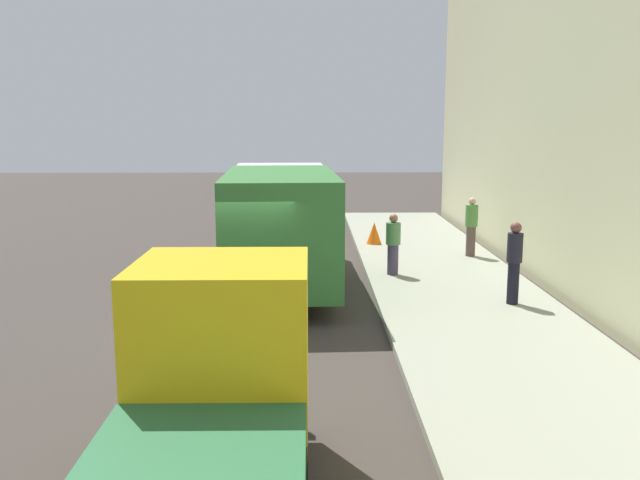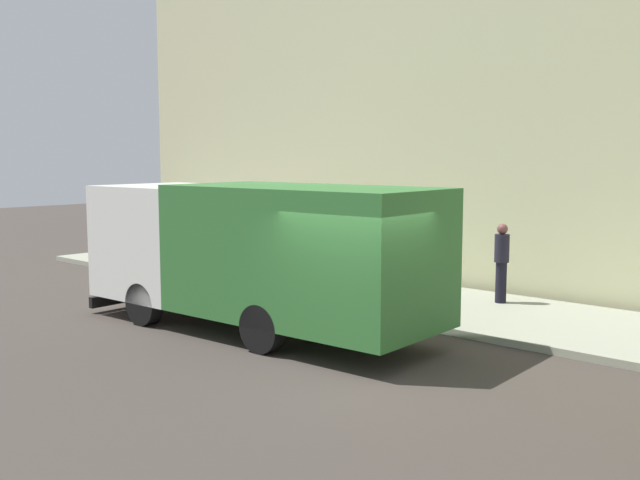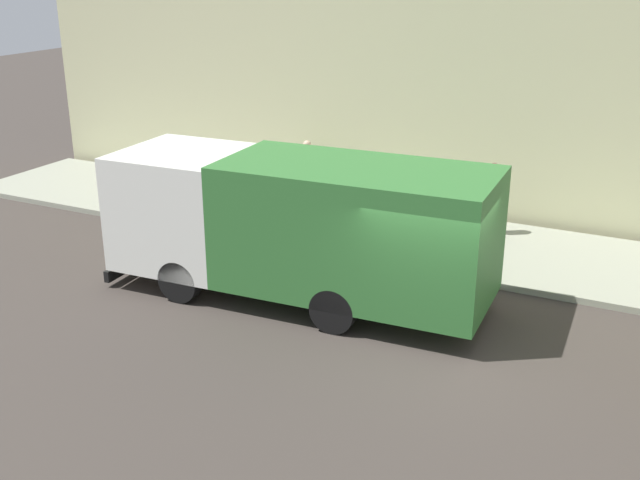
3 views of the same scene
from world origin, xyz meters
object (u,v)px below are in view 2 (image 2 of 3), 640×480
(large_utility_truck, at_px, (256,249))
(traffic_cone_orange, at_px, (214,266))
(pedestrian_standing, at_px, (341,265))
(pedestrian_third, at_px, (502,260))
(pedestrian_walking, at_px, (336,243))

(large_utility_truck, xyz_separation_m, traffic_cone_orange, (2.78, 4.61, -1.12))
(large_utility_truck, height_order, pedestrian_standing, large_utility_truck)
(pedestrian_third, xyz_separation_m, traffic_cone_orange, (-2.29, 7.14, -0.61))
(pedestrian_walking, distance_m, traffic_cone_orange, 3.34)
(pedestrian_third, bearing_deg, traffic_cone_orange, 7.80)
(large_utility_truck, bearing_deg, traffic_cone_orange, 56.21)
(pedestrian_third, relative_size, traffic_cone_orange, 2.56)
(large_utility_truck, xyz_separation_m, pedestrian_standing, (2.84, 0.26, -0.65))
(pedestrian_walking, bearing_deg, traffic_cone_orange, -176.42)
(large_utility_truck, bearing_deg, pedestrian_third, -29.23)
(pedestrian_standing, xyz_separation_m, traffic_cone_orange, (-0.06, 4.34, -0.47))
(pedestrian_standing, relative_size, pedestrian_third, 0.88)
(pedestrian_walking, xyz_separation_m, traffic_cone_orange, (-2.62, 2.01, -0.56))
(pedestrian_standing, bearing_deg, traffic_cone_orange, 101.70)
(traffic_cone_orange, bearing_deg, large_utility_truck, -121.09)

